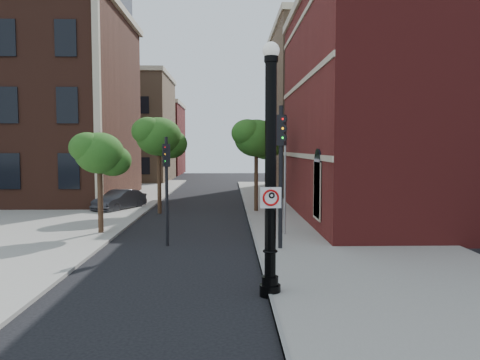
{
  "coord_description": "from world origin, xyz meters",
  "views": [
    {
      "loc": [
        0.97,
        -11.81,
        3.95
      ],
      "look_at": [
        1.31,
        2.0,
        2.99
      ],
      "focal_mm": 35.0,
      "sensor_mm": 36.0,
      "label": 1
    }
  ],
  "objects_px": {
    "parked_car": "(120,200)",
    "no_parking_sign": "(271,197)",
    "traffic_signal_right": "(281,154)",
    "traffic_signal_left": "(166,173)",
    "lamppost": "(271,181)"
  },
  "relations": [
    {
      "from": "no_parking_sign",
      "to": "traffic_signal_left",
      "type": "relative_size",
      "value": 0.13
    },
    {
      "from": "no_parking_sign",
      "to": "traffic_signal_right",
      "type": "bearing_deg",
      "value": 78.84
    },
    {
      "from": "no_parking_sign",
      "to": "traffic_signal_left",
      "type": "distance_m",
      "value": 7.52
    },
    {
      "from": "lamppost",
      "to": "traffic_signal_right",
      "type": "bearing_deg",
      "value": 80.74
    },
    {
      "from": "lamppost",
      "to": "parked_car",
      "type": "relative_size",
      "value": 1.69
    },
    {
      "from": "lamppost",
      "to": "no_parking_sign",
      "type": "bearing_deg",
      "value": -91.61
    },
    {
      "from": "parked_car",
      "to": "no_parking_sign",
      "type": "bearing_deg",
      "value": -40.46
    },
    {
      "from": "lamppost",
      "to": "traffic_signal_left",
      "type": "height_order",
      "value": "lamppost"
    },
    {
      "from": "lamppost",
      "to": "traffic_signal_right",
      "type": "xyz_separation_m",
      "value": [
        0.87,
        5.36,
        0.64
      ]
    },
    {
      "from": "no_parking_sign",
      "to": "lamppost",
      "type": "bearing_deg",
      "value": 86.25
    },
    {
      "from": "traffic_signal_left",
      "to": "traffic_signal_right",
      "type": "xyz_separation_m",
      "value": [
        4.45,
        -1.09,
        0.77
      ]
    },
    {
      "from": "no_parking_sign",
      "to": "traffic_signal_right",
      "type": "xyz_separation_m",
      "value": [
        0.88,
        5.53,
        1.06
      ]
    },
    {
      "from": "lamppost",
      "to": "traffic_signal_right",
      "type": "height_order",
      "value": "lamppost"
    },
    {
      "from": "traffic_signal_left",
      "to": "no_parking_sign",
      "type": "bearing_deg",
      "value": -77.49
    },
    {
      "from": "no_parking_sign",
      "to": "parked_car",
      "type": "xyz_separation_m",
      "value": [
        -7.94,
        17.28,
        -2.01
      ]
    }
  ]
}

